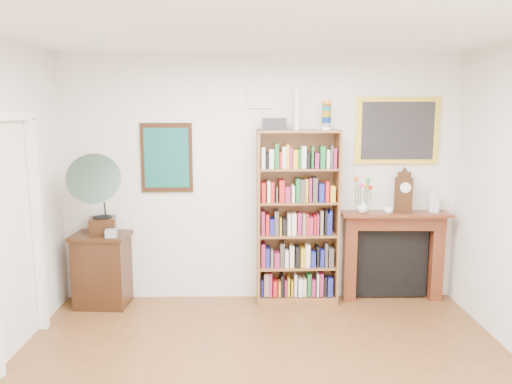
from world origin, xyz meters
TOP-DOWN VIEW (x-y plane):
  - room at (0.00, 0.00)m, footprint 4.51×5.01m
  - door_casing at (-2.21, 1.20)m, footprint 0.08×1.02m
  - teal_poster at (-1.05, 2.48)m, footprint 0.58×0.04m
  - small_picture at (0.00, 2.48)m, footprint 0.26×0.04m
  - gilt_painting at (1.55, 2.48)m, footprint 0.95×0.04m
  - bookshelf at (0.42, 2.32)m, footprint 0.91×0.34m
  - side_cabinet at (-1.77, 2.26)m, footprint 0.64×0.48m
  - fireplace at (1.53, 2.41)m, footprint 1.24×0.32m
  - gramophone at (-1.76, 2.17)m, footprint 0.68×0.79m
  - cd_stack at (-1.62, 2.13)m, footprint 0.14×0.14m
  - mantel_clock at (1.62, 2.38)m, footprint 0.22×0.17m
  - flower_vase at (1.15, 2.35)m, footprint 0.18×0.18m
  - teacup at (1.43, 2.29)m, footprint 0.11×0.11m
  - bottle_left at (1.95, 2.38)m, footprint 0.07×0.07m
  - bottle_right at (2.00, 2.35)m, footprint 0.06×0.06m

SIDE VIEW (x-z plane):
  - side_cabinet at x=-1.77m, z-range 0.00..0.83m
  - fireplace at x=1.53m, z-range 0.08..1.12m
  - cd_stack at x=-1.62m, z-range 0.83..0.91m
  - teacup at x=1.43m, z-range 1.04..1.11m
  - bookshelf at x=0.42m, z-range -0.03..2.23m
  - flower_vase at x=1.15m, z-range 1.04..1.19m
  - bottle_right at x=2.00m, z-range 1.04..1.24m
  - bottle_left at x=1.95m, z-range 1.04..1.28m
  - mantel_clock at x=1.62m, z-range 1.03..1.49m
  - door_casing at x=-2.21m, z-range 0.18..2.35m
  - gramophone at x=-1.76m, z-range 0.89..1.79m
  - room at x=0.00m, z-range -0.01..2.81m
  - teal_poster at x=-1.05m, z-range 1.26..2.04m
  - gilt_painting at x=1.55m, z-range 1.58..2.33m
  - small_picture at x=0.00m, z-range 2.20..2.50m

